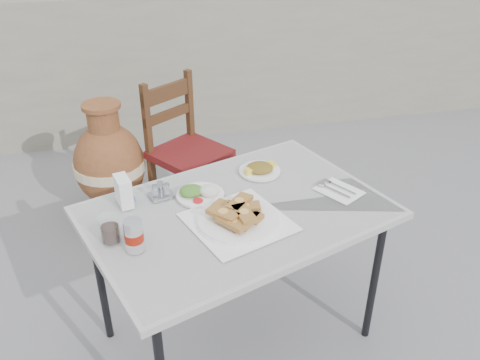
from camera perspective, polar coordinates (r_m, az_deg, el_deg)
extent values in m
plane|color=slate|center=(2.63, 0.97, -17.43)|extent=(80.00, 80.00, 0.00)
cylinder|color=black|center=(2.48, 14.85, -10.81)|extent=(0.04, 0.04, 0.71)
cylinder|color=black|center=(2.48, -15.39, -10.87)|extent=(0.04, 0.04, 0.71)
cylinder|color=black|center=(2.87, 5.23, -3.53)|extent=(0.04, 0.04, 0.71)
cube|color=white|center=(2.17, -0.30, -3.70)|extent=(1.44, 1.20, 0.03)
cube|color=white|center=(2.16, -0.30, -3.32)|extent=(1.39, 1.15, 0.00)
cube|color=white|center=(2.08, -0.22, -4.71)|extent=(0.48, 0.48, 0.00)
cylinder|color=white|center=(2.07, -0.22, -4.48)|extent=(0.33, 0.33, 0.02)
cylinder|color=white|center=(2.07, -0.22, -4.60)|extent=(0.34, 0.34, 0.01)
cylinder|color=white|center=(2.25, -4.46, -1.70)|extent=(0.21, 0.21, 0.01)
ellipsoid|color=white|center=(2.23, -3.47, -1.21)|extent=(0.09, 0.09, 0.05)
ellipsoid|color=#356B1E|center=(2.24, -5.50, -1.23)|extent=(0.11, 0.10, 0.04)
cylinder|color=red|center=(2.19, -4.73, -2.33)|extent=(0.04, 0.04, 0.01)
cylinder|color=white|center=(2.43, 2.23, 1.02)|extent=(0.20, 0.20, 0.01)
ellipsoid|color=#31711C|center=(2.42, 2.24, 1.39)|extent=(0.13, 0.12, 0.04)
cylinder|color=yellow|center=(2.38, 0.94, 0.94)|extent=(0.04, 0.04, 0.04)
cylinder|color=yellow|center=(2.45, 3.56, 1.77)|extent=(0.04, 0.04, 0.04)
cylinder|color=silver|center=(1.94, -11.83, -6.11)|extent=(0.07, 0.07, 0.13)
cylinder|color=#A91C0C|center=(1.94, -11.81, -6.23)|extent=(0.07, 0.07, 0.04)
cylinder|color=#BAB9C1|center=(1.90, -12.02, -4.61)|extent=(0.06, 0.06, 0.00)
cylinder|color=white|center=(2.01, -14.41, -5.33)|extent=(0.08, 0.08, 0.11)
cylinder|color=black|center=(2.02, -14.33, -5.84)|extent=(0.07, 0.07, 0.07)
cube|color=white|center=(2.21, -12.95, -1.23)|extent=(0.08, 0.12, 0.13)
cube|color=#185BB5|center=(2.22, -12.11, -1.28)|extent=(0.03, 0.06, 0.07)
cube|color=#BAB9C1|center=(2.27, -8.83, -1.69)|extent=(0.12, 0.10, 0.01)
cylinder|color=white|center=(2.23, -9.49, -1.24)|extent=(0.02, 0.02, 0.06)
cylinder|color=white|center=(2.23, -8.21, -1.09)|extent=(0.02, 0.02, 0.06)
cylinder|color=#BAB9C1|center=(2.27, -8.94, -0.75)|extent=(0.03, 0.03, 0.05)
cube|color=white|center=(2.32, 11.06, -1.20)|extent=(0.23, 0.24, 0.00)
cube|color=#BAB9C1|center=(2.30, 10.76, -1.26)|extent=(0.09, 0.13, 0.00)
ellipsoid|color=#BAB9C1|center=(2.34, 9.11, -0.44)|extent=(0.04, 0.05, 0.01)
cube|color=#BAB9C1|center=(2.33, 11.38, -0.88)|extent=(0.08, 0.13, 0.00)
cube|color=#BAB9C1|center=(2.37, 9.74, -0.12)|extent=(0.04, 0.05, 0.00)
cube|color=#3A230F|center=(3.14, -5.59, -3.18)|extent=(0.05, 0.05, 0.44)
cube|color=#3A230F|center=(3.35, -1.16, -0.71)|extent=(0.05, 0.05, 0.44)
cube|color=#3A230F|center=(3.37, -9.69, -0.92)|extent=(0.05, 0.05, 0.44)
cube|color=#3A230F|center=(3.57, -5.31, 1.26)|extent=(0.05, 0.05, 0.44)
cube|color=#5F1513|center=(3.23, -5.65, 2.91)|extent=(0.57, 0.57, 0.05)
cube|color=#3A230F|center=(3.16, -10.41, 6.33)|extent=(0.05, 0.05, 0.49)
cube|color=#3A230F|center=(3.36, -5.69, 8.21)|extent=(0.05, 0.05, 0.49)
cube|color=#3A230F|center=(3.20, -8.17, 9.73)|extent=(0.34, 0.25, 0.10)
cube|color=#3A230F|center=(3.26, -7.98, 7.31)|extent=(0.34, 0.25, 0.06)
cylinder|color=brown|center=(3.55, -13.74, -3.08)|extent=(0.34, 0.34, 0.09)
ellipsoid|color=brown|center=(3.38, -14.42, 1.64)|extent=(0.45, 0.45, 0.56)
cylinder|color=beige|center=(3.38, -14.42, 1.64)|extent=(0.46, 0.46, 0.06)
cylinder|color=brown|center=(3.25, -15.12, 6.47)|extent=(0.19, 0.19, 0.17)
cylinder|color=brown|center=(3.21, -15.35, 8.05)|extent=(0.24, 0.24, 0.03)
cube|color=gray|center=(4.44, -6.95, 12.49)|extent=(6.00, 0.25, 1.20)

